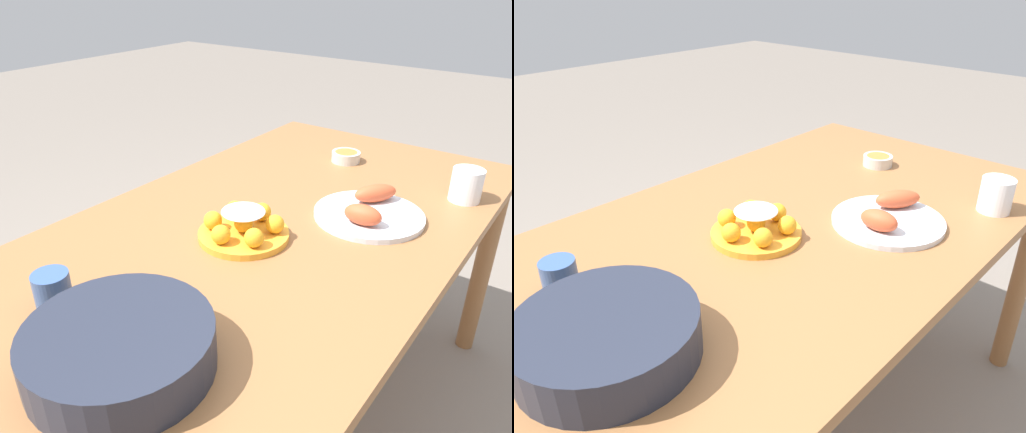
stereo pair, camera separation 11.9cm
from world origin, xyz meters
TOP-DOWN VIEW (x-y plane):
  - ground_plane at (0.00, 0.00)m, footprint 12.00×12.00m
  - dining_table at (0.00, 0.00)m, footprint 1.59×0.87m
  - cake_plate at (0.08, -0.01)m, footprint 0.22×0.22m
  - serving_bowl at (0.53, 0.09)m, footprint 0.30×0.30m
  - sauce_bowl at (-0.51, -0.05)m, footprint 0.09×0.09m
  - seafood_platter at (-0.19, 0.18)m, footprint 0.28×0.28m
  - cup_near at (0.50, -0.14)m, footprint 0.07×0.07m
  - cup_far at (-0.44, 0.35)m, footprint 0.08×0.08m

SIDE VIEW (x-z plane):
  - ground_plane at x=0.00m, z-range 0.00..0.00m
  - dining_table at x=0.00m, z-range 0.27..0.98m
  - seafood_platter at x=-0.19m, z-range 0.69..0.76m
  - sauce_bowl at x=-0.51m, z-range 0.71..0.74m
  - cake_plate at x=0.08m, z-range 0.70..0.77m
  - cup_near at x=0.50m, z-range 0.71..0.78m
  - serving_bowl at x=0.53m, z-range 0.71..0.79m
  - cup_far at x=-0.44m, z-range 0.71..0.80m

